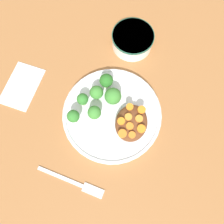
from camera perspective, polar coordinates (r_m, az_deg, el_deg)
ground_plane at (r=0.64m, az=0.00°, el=-0.91°), size 4.00×4.00×0.00m
plate at (r=0.63m, az=0.00°, el=-0.57°), size 0.29×0.29×0.03m
dip_bowl at (r=0.73m, az=5.15°, el=18.41°), size 0.13×0.13×0.05m
stew_mound at (r=0.60m, az=5.06°, el=-2.85°), size 0.11×0.09×0.04m
broccoli_floret_0 at (r=0.61m, az=-7.68°, el=3.26°), size 0.03×0.03×0.05m
broccoli_floret_1 at (r=0.63m, az=-1.51°, el=8.14°), size 0.04×0.04×0.05m
broccoli_floret_2 at (r=0.60m, az=-4.64°, el=-0.15°), size 0.04×0.04×0.05m
broccoli_floret_3 at (r=0.60m, az=-10.04°, el=-1.16°), size 0.03×0.03×0.05m
broccoli_floret_4 at (r=0.61m, az=-4.07°, el=5.06°), size 0.04×0.04×0.06m
broccoli_floret_5 at (r=0.60m, az=0.25°, el=4.12°), size 0.05×0.05×0.06m
carrot_slice_0 at (r=0.58m, az=7.66°, el=-4.36°), size 0.02×0.02×0.01m
carrot_slice_1 at (r=0.59m, az=4.65°, el=1.36°), size 0.02×0.02×0.00m
carrot_slice_2 at (r=0.58m, az=4.66°, el=-3.69°), size 0.02×0.02×0.01m
carrot_slice_3 at (r=0.59m, az=7.75°, el=0.60°), size 0.02×0.02×0.00m
carrot_slice_4 at (r=0.58m, az=2.42°, el=-2.40°), size 0.02×0.02×0.01m
carrot_slice_5 at (r=0.59m, az=7.09°, el=-1.74°), size 0.02×0.02×0.00m
carrot_slice_6 at (r=0.57m, az=2.72°, el=-5.65°), size 0.02×0.02×0.01m
carrot_slice_7 at (r=0.58m, az=4.31°, el=-1.28°), size 0.02×0.02×0.00m
carrot_slice_8 at (r=0.57m, az=5.26°, el=-5.96°), size 0.02×0.02×0.00m
fork at (r=0.62m, az=-9.20°, el=-18.03°), size 0.04×0.19×0.01m
napkin at (r=0.73m, az=-22.49°, el=6.32°), size 0.15×0.10×0.01m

